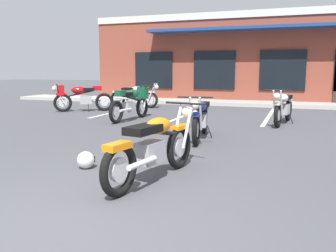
% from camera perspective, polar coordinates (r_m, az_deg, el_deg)
% --- Properties ---
extents(ground_plane, '(80.00, 80.00, 0.00)m').
position_cam_1_polar(ground_plane, '(7.18, 2.04, -2.95)').
color(ground_plane, '#47474C').
extents(sidewalk_kerb, '(22.00, 1.80, 0.14)m').
position_cam_1_polar(sidewalk_kerb, '(15.80, 11.84, 3.53)').
color(sidewalk_kerb, '#A8A59E').
rests_on(sidewalk_kerb, ground_plane).
extents(brick_storefront_building, '(14.66, 6.92, 3.99)m').
position_cam_1_polar(brick_storefront_building, '(19.40, 13.54, 10.11)').
color(brick_storefront_building, brown).
rests_on(brick_storefront_building, ground_plane).
extents(painted_stall_lines, '(7.88, 4.80, 0.01)m').
position_cam_1_polar(painted_stall_lines, '(12.26, 9.52, 1.83)').
color(painted_stall_lines, silver).
rests_on(painted_stall_lines, ground_plane).
extents(motorcycle_foreground_classic, '(0.77, 2.09, 0.98)m').
position_cam_1_polar(motorcycle_foreground_classic, '(4.80, -2.23, -3.18)').
color(motorcycle_foreground_classic, black).
rests_on(motorcycle_foreground_classic, ground_plane).
extents(motorcycle_black_cruiser, '(1.85, 1.37, 0.98)m').
position_cam_1_polar(motorcycle_black_cruiser, '(13.29, -13.59, 4.50)').
color(motorcycle_black_cruiser, black).
rests_on(motorcycle_black_cruiser, ground_plane).
extents(motorcycle_silver_naked, '(0.72, 2.10, 0.98)m').
position_cam_1_polar(motorcycle_silver_naked, '(7.69, 5.11, 1.30)').
color(motorcycle_silver_naked, black).
rests_on(motorcycle_silver_naked, ground_plane).
extents(motorcycle_blue_standard, '(0.73, 2.10, 0.98)m').
position_cam_1_polar(motorcycle_blue_standard, '(10.32, 17.65, 2.82)').
color(motorcycle_blue_standard, black).
rests_on(motorcycle_blue_standard, ground_plane).
extents(motorcycle_green_cafe_racer, '(2.11, 0.66, 0.98)m').
position_cam_1_polar(motorcycle_green_cafe_racer, '(14.38, -5.31, 4.75)').
color(motorcycle_green_cafe_racer, black).
rests_on(motorcycle_green_cafe_racer, ground_plane).
extents(motorcycle_orange_scrambler, '(0.68, 2.11, 0.98)m').
position_cam_1_polar(motorcycle_orange_scrambler, '(10.74, -5.68, 3.76)').
color(motorcycle_orange_scrambler, black).
rests_on(motorcycle_orange_scrambler, ground_plane).
extents(helmet_on_pavement, '(0.26, 0.26, 0.26)m').
position_cam_1_polar(helmet_on_pavement, '(5.58, -12.75, -5.21)').
color(helmet_on_pavement, silver).
rests_on(helmet_on_pavement, ground_plane).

